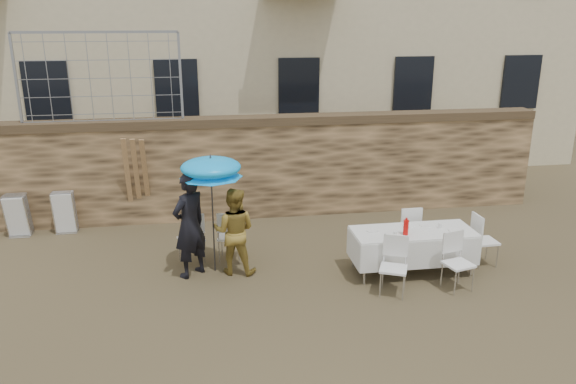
{
  "coord_description": "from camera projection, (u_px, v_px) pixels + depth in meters",
  "views": [
    {
      "loc": [
        -1.04,
        -6.92,
        4.32
      ],
      "look_at": [
        0.4,
        2.2,
        1.4
      ],
      "focal_mm": 35.0,
      "sensor_mm": 36.0,
      "label": 1
    }
  ],
  "objects": [
    {
      "name": "woman_dress",
      "position": [
        234.0,
        231.0,
        9.65
      ],
      "size": [
        0.88,
        0.76,
        1.54
      ],
      "primitive_type": "imported",
      "rotation": [
        0.0,
        0.0,
        2.87
      ],
      "color": "gold",
      "rests_on": "ground"
    },
    {
      "name": "table_chair_front_left",
      "position": [
        394.0,
        267.0,
        8.95
      ],
      "size": [
        0.64,
        0.64,
        0.96
      ],
      "primitive_type": null,
      "rotation": [
        0.0,
        0.0,
        -0.43
      ],
      "color": "white",
      "rests_on": "ground"
    },
    {
      "name": "table_chair_front_right",
      "position": [
        458.0,
        263.0,
        9.11
      ],
      "size": [
        0.59,
        0.59,
        0.96
      ],
      "primitive_type": null,
      "rotation": [
        0.0,
        0.0,
        0.25
      ],
      "color": "white",
      "rests_on": "ground"
    },
    {
      "name": "ground",
      "position": [
        284.0,
        333.0,
        7.98
      ],
      "size": [
        80.0,
        80.0,
        0.0
      ],
      "primitive_type": "plane",
      "color": "brown",
      "rests_on": "ground"
    },
    {
      "name": "chair_stack_right",
      "position": [
        66.0,
        211.0,
        11.58
      ],
      "size": [
        0.46,
        0.32,
        0.92
      ],
      "primitive_type": null,
      "color": "white",
      "rests_on": "ground"
    },
    {
      "name": "couple_chair_right",
      "position": [
        230.0,
        235.0,
        10.25
      ],
      "size": [
        0.56,
        0.56,
        0.96
      ],
      "primitive_type": null,
      "rotation": [
        0.0,
        0.0,
        2.95
      ],
      "color": "white",
      "rests_on": "ground"
    },
    {
      "name": "chair_stack_left",
      "position": [
        19.0,
        213.0,
        11.44
      ],
      "size": [
        0.46,
        0.4,
        0.92
      ],
      "primitive_type": null,
      "color": "white",
      "rests_on": "ground"
    },
    {
      "name": "table_chair_side",
      "position": [
        485.0,
        240.0,
        10.04
      ],
      "size": [
        0.5,
        0.5,
        0.96
      ],
      "primitive_type": null,
      "rotation": [
        0.0,
        0.0,
        1.6
      ],
      "color": "white",
      "rests_on": "ground"
    },
    {
      "name": "couple_chair_left",
      "position": [
        191.0,
        237.0,
        10.14
      ],
      "size": [
        0.61,
        0.61,
        0.96
      ],
      "primitive_type": null,
      "rotation": [
        0.0,
        0.0,
        3.48
      ],
      "color": "white",
      "rests_on": "ground"
    },
    {
      "name": "umbrella",
      "position": [
        211.0,
        171.0,
        9.37
      ],
      "size": [
        1.06,
        1.06,
        1.94
      ],
      "color": "#3F3F44",
      "rests_on": "ground"
    },
    {
      "name": "stone_wall",
      "position": [
        250.0,
        168.0,
        12.36
      ],
      "size": [
        13.0,
        0.5,
        2.2
      ],
      "primitive_type": "cube",
      "color": "brown",
      "rests_on": "ground"
    },
    {
      "name": "chain_link_fence",
      "position": [
        100.0,
        78.0,
        11.31
      ],
      "size": [
        3.2,
        0.06,
        1.8
      ],
      "primitive_type": null,
      "color": "gray",
      "rests_on": "stone_wall"
    },
    {
      "name": "wood_planks",
      "position": [
        143.0,
        181.0,
        11.72
      ],
      "size": [
        0.7,
        0.2,
        2.0
      ],
      "primitive_type": null,
      "color": "#A37749",
      "rests_on": "ground"
    },
    {
      "name": "table_chair_back",
      "position": [
        407.0,
        229.0,
        10.53
      ],
      "size": [
        0.49,
        0.49,
        0.96
      ],
      "primitive_type": null,
      "rotation": [
        0.0,
        0.0,
        3.16
      ],
      "color": "white",
      "rests_on": "ground"
    },
    {
      "name": "soda_bottle",
      "position": [
        406.0,
        227.0,
        9.44
      ],
      "size": [
        0.09,
        0.09,
        0.26
      ],
      "primitive_type": "cylinder",
      "color": "red",
      "rests_on": "banquet_table"
    },
    {
      "name": "banquet_table",
      "position": [
        413.0,
        233.0,
        9.67
      ],
      "size": [
        2.1,
        0.85,
        0.78
      ],
      "color": "silver",
      "rests_on": "ground"
    },
    {
      "name": "man_suit",
      "position": [
        190.0,
        225.0,
        9.49
      ],
      "size": [
        0.8,
        0.78,
        1.85
      ],
      "primitive_type": "imported",
      "rotation": [
        0.0,
        0.0,
        3.88
      ],
      "color": "black",
      "rests_on": "ground"
    }
  ]
}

